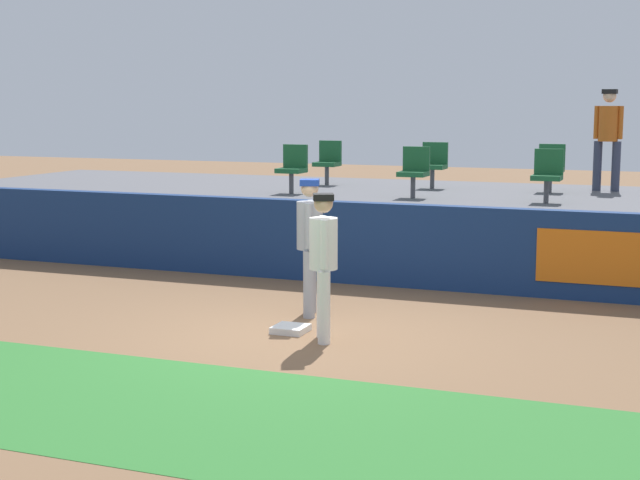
{
  "coord_description": "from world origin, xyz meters",
  "views": [
    {
      "loc": [
        4.19,
        -10.11,
        2.77
      ],
      "look_at": [
        -0.16,
        1.16,
        1.0
      ],
      "focal_mm": 52.63,
      "sensor_mm": 36.0,
      "label": 1
    }
  ],
  "objects": [
    {
      "name": "seat_back_left",
      "position": [
        -2.12,
        6.66,
        1.69
      ],
      "size": [
        0.44,
        0.44,
        0.84
      ],
      "color": "#4C4C51",
      "rests_on": "bleacher_platform"
    },
    {
      "name": "seat_back_center",
      "position": [
        -0.05,
        6.66,
        1.69
      ],
      "size": [
        0.47,
        0.44,
        0.84
      ],
      "color": "#4C4C51",
      "rests_on": "bleacher_platform"
    },
    {
      "name": "field_wall",
      "position": [
        0.02,
        3.42,
        0.63
      ],
      "size": [
        18.0,
        0.26,
        1.26
      ],
      "color": "navy",
      "rests_on": "ground_plane"
    },
    {
      "name": "seat_back_right",
      "position": [
        2.05,
        6.66,
        1.69
      ],
      "size": [
        0.45,
        0.44,
        0.84
      ],
      "color": "#4C4C51",
      "rests_on": "bleacher_platform"
    },
    {
      "name": "ground_plane",
      "position": [
        0.0,
        0.0,
        0.0
      ],
      "size": [
        60.0,
        60.0,
        0.0
      ],
      "primitive_type": "plane",
      "color": "brown"
    },
    {
      "name": "seat_front_center",
      "position": [
        0.08,
        4.86,
        1.69
      ],
      "size": [
        0.45,
        0.44,
        0.84
      ],
      "color": "#4C4C51",
      "rests_on": "bleacher_platform"
    },
    {
      "name": "seat_front_right",
      "position": [
        2.24,
        4.86,
        1.69
      ],
      "size": [
        0.45,
        0.44,
        0.84
      ],
      "color": "#4C4C51",
      "rests_on": "bleacher_platform"
    },
    {
      "name": "grass_foreground_strip",
      "position": [
        0.0,
        -2.88,
        0.0
      ],
      "size": [
        18.0,
        2.8,
        0.01
      ],
      "primitive_type": "cube",
      "color": "#2D722D",
      "rests_on": "ground_plane"
    },
    {
      "name": "spectator_hooded",
      "position": [
        2.94,
        7.27,
        2.25
      ],
      "size": [
        0.5,
        0.37,
        1.79
      ],
      "rotation": [
        0.0,
        0.0,
        3.05
      ],
      "color": "#33384C",
      "rests_on": "bleacher_platform"
    },
    {
      "name": "bleacher_platform",
      "position": [
        0.0,
        5.99,
        0.61
      ],
      "size": [
        18.0,
        4.8,
        1.21
      ],
      "primitive_type": "cube",
      "color": "#59595E",
      "rests_on": "ground_plane"
    },
    {
      "name": "seat_front_left",
      "position": [
        -2.09,
        4.86,
        1.69
      ],
      "size": [
        0.44,
        0.44,
        0.84
      ],
      "color": "#4C4C51",
      "rests_on": "bleacher_platform"
    },
    {
      "name": "first_base",
      "position": [
        -0.16,
        0.16,
        0.04
      ],
      "size": [
        0.4,
        0.4,
        0.08
      ],
      "primitive_type": "cube",
      "color": "white",
      "rests_on": "ground_plane"
    },
    {
      "name": "player_runner_visitor",
      "position": [
        -0.28,
        1.11,
        1.04
      ],
      "size": [
        0.43,
        0.48,
        1.79
      ],
      "rotation": [
        0.0,
        0.0,
        -1.26
      ],
      "color": "#9EA3AD",
      "rests_on": "ground_plane"
    },
    {
      "name": "player_fielder_home",
      "position": [
        0.36,
        -0.06,
        1.0
      ],
      "size": [
        0.43,
        0.56,
        1.73
      ],
      "rotation": [
        0.0,
        0.0,
        -1.16
      ],
      "color": "white",
      "rests_on": "ground_plane"
    }
  ]
}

